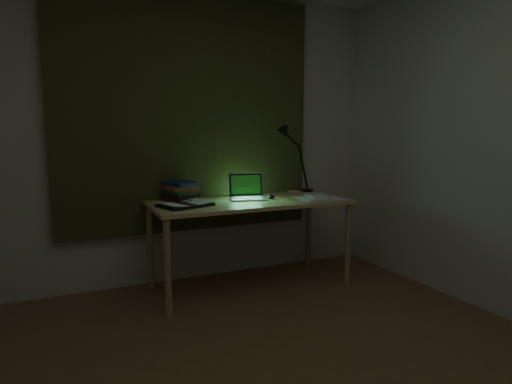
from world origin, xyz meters
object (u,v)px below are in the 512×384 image
(desk, at_px, (250,244))
(book_stack, at_px, (180,191))
(desk_lamp, at_px, (308,161))
(laptop, at_px, (248,187))
(loose_papers, at_px, (311,196))
(open_textbook, at_px, (185,204))

(desk, relative_size, book_stack, 6.42)
(desk, bearing_deg, desk_lamp, 21.25)
(laptop, bearing_deg, book_stack, 178.20)
(loose_papers, xyz_separation_m, desk_lamp, (0.18, 0.35, 0.28))
(desk, xyz_separation_m, open_textbook, (-0.56, -0.05, 0.38))
(laptop, bearing_deg, desk, -86.76)
(open_textbook, distance_m, book_stack, 0.27)
(desk, bearing_deg, book_stack, 158.69)
(book_stack, bearing_deg, open_textbook, -96.49)
(loose_papers, relative_size, desk_lamp, 0.60)
(loose_papers, bearing_deg, desk_lamp, 62.47)
(open_textbook, xyz_separation_m, book_stack, (0.03, 0.26, 0.07))
(laptop, bearing_deg, open_textbook, -155.34)
(desk, xyz_separation_m, loose_papers, (0.54, -0.07, 0.38))
(desk, xyz_separation_m, book_stack, (-0.53, 0.21, 0.45))
(open_textbook, bearing_deg, desk_lamp, -4.91)
(desk, distance_m, loose_papers, 0.66)
(desk, distance_m, open_textbook, 0.68)
(desk, bearing_deg, open_textbook, -174.53)
(open_textbook, distance_m, desk_lamp, 1.35)
(desk, height_order, desk_lamp, desk_lamp)
(desk, distance_m, desk_lamp, 1.02)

